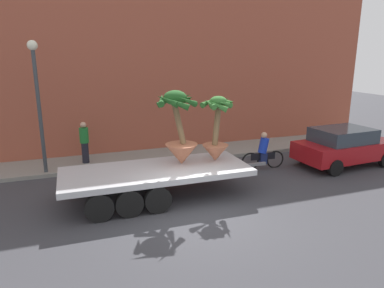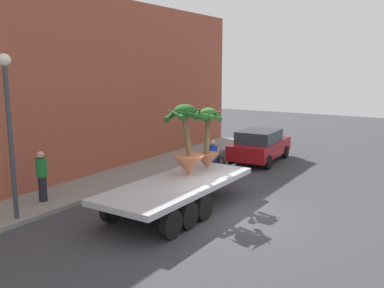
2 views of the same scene
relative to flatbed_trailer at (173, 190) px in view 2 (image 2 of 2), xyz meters
name	(u,v)px [view 2 (image 2 of 2)]	position (x,y,z in m)	size (l,w,h in m)	color
ground_plane	(240,214)	(1.04, -1.84, -0.77)	(60.00, 60.00, 0.00)	#38383D
sidewalk	(100,184)	(1.04, 4.26, -0.69)	(24.00, 2.20, 0.15)	gray
building_facade	(66,88)	(1.04, 5.96, 3.01)	(24.00, 1.20, 7.55)	#9E4C38
flatbed_trailer	(173,190)	(0.00, 0.00, 0.00)	(6.94, 2.45, 0.98)	#B7BABF
potted_palm_rear	(187,145)	(1.08, 0.17, 1.28)	(1.44, 1.42, 2.44)	#B26647
potted_palm_middle	(207,142)	(2.39, 0.16, 1.19)	(1.13, 1.17, 2.20)	#B26647
cyclist	(213,159)	(5.00, 1.40, -0.10)	(1.84, 0.38, 1.54)	black
parked_car	(260,145)	(8.39, 0.68, 0.06)	(4.26, 2.15, 1.58)	maroon
pedestrian_near_gate	(42,175)	(-1.70, 4.17, 0.28)	(0.36, 0.36, 1.71)	black
street_lamp	(9,116)	(-3.21, 3.46, 2.46)	(0.36, 0.36, 4.83)	#383D42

